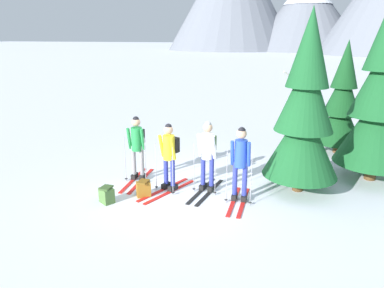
{
  "coord_description": "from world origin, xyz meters",
  "views": [
    {
      "loc": [
        2.65,
        -7.73,
        3.61
      ],
      "look_at": [
        -0.06,
        0.37,
        1.05
      ],
      "focal_mm": 33.82,
      "sensor_mm": 36.0,
      "label": 1
    }
  ],
  "objects_px": {
    "skier_in_green": "(137,145)",
    "backpack_on_snow_front": "(107,195)",
    "skier_in_yellow": "(169,154)",
    "pine_tree_far": "(304,112)",
    "skier_in_white": "(208,152)",
    "pine_tree_near": "(382,97)",
    "birch_tree_slender": "(296,110)",
    "backpack_on_snow_beside": "(143,189)",
    "skier_in_blue": "(240,161)",
    "pine_tree_mid": "(342,103)"
  },
  "relations": [
    {
      "from": "skier_in_green",
      "to": "backpack_on_snow_front",
      "type": "distance_m",
      "value": 1.67
    },
    {
      "from": "skier_in_yellow",
      "to": "pine_tree_far",
      "type": "distance_m",
      "value": 3.28
    },
    {
      "from": "skier_in_yellow",
      "to": "skier_in_white",
      "type": "height_order",
      "value": "skier_in_white"
    },
    {
      "from": "pine_tree_near",
      "to": "pine_tree_far",
      "type": "height_order",
      "value": "pine_tree_near"
    },
    {
      "from": "skier_in_yellow",
      "to": "pine_tree_far",
      "type": "relative_size",
      "value": 0.42
    },
    {
      "from": "pine_tree_near",
      "to": "birch_tree_slender",
      "type": "distance_m",
      "value": 2.21
    },
    {
      "from": "pine_tree_near",
      "to": "backpack_on_snow_beside",
      "type": "relative_size",
      "value": 11.89
    },
    {
      "from": "skier_in_blue",
      "to": "birch_tree_slender",
      "type": "distance_m",
      "value": 3.26
    },
    {
      "from": "skier_in_yellow",
      "to": "birch_tree_slender",
      "type": "relative_size",
      "value": 0.57
    },
    {
      "from": "skier_in_green",
      "to": "backpack_on_snow_front",
      "type": "xyz_separation_m",
      "value": [
        -0.05,
        -1.49,
        -0.76
      ]
    },
    {
      "from": "skier_in_white",
      "to": "pine_tree_mid",
      "type": "bearing_deg",
      "value": 53.3
    },
    {
      "from": "skier_in_blue",
      "to": "backpack_on_snow_front",
      "type": "height_order",
      "value": "skier_in_blue"
    },
    {
      "from": "pine_tree_mid",
      "to": "pine_tree_far",
      "type": "xyz_separation_m",
      "value": [
        -1.03,
        -3.49,
        0.33
      ]
    },
    {
      "from": "pine_tree_mid",
      "to": "backpack_on_snow_beside",
      "type": "distance_m",
      "value": 6.83
    },
    {
      "from": "backpack_on_snow_beside",
      "to": "skier_in_green",
      "type": "bearing_deg",
      "value": 122.69
    },
    {
      "from": "backpack_on_snow_beside",
      "to": "birch_tree_slender",
      "type": "bearing_deg",
      "value": 48.04
    },
    {
      "from": "birch_tree_slender",
      "to": "pine_tree_mid",
      "type": "bearing_deg",
      "value": 48.84
    },
    {
      "from": "skier_in_green",
      "to": "pine_tree_near",
      "type": "relative_size",
      "value": 0.37
    },
    {
      "from": "pine_tree_mid",
      "to": "birch_tree_slender",
      "type": "relative_size",
      "value": 1.14
    },
    {
      "from": "backpack_on_snow_beside",
      "to": "skier_in_blue",
      "type": "bearing_deg",
      "value": 12.16
    },
    {
      "from": "backpack_on_snow_front",
      "to": "backpack_on_snow_beside",
      "type": "relative_size",
      "value": 0.99
    },
    {
      "from": "backpack_on_snow_front",
      "to": "backpack_on_snow_beside",
      "type": "distance_m",
      "value": 0.86
    },
    {
      "from": "skier_in_white",
      "to": "backpack_on_snow_front",
      "type": "bearing_deg",
      "value": -144.9
    },
    {
      "from": "skier_in_blue",
      "to": "skier_in_white",
      "type": "bearing_deg",
      "value": 158.75
    },
    {
      "from": "pine_tree_near",
      "to": "backpack_on_snow_front",
      "type": "bearing_deg",
      "value": -149.62
    },
    {
      "from": "pine_tree_mid",
      "to": "pine_tree_far",
      "type": "relative_size",
      "value": 0.83
    },
    {
      "from": "skier_in_white",
      "to": "skier_in_green",
      "type": "bearing_deg",
      "value": 176.71
    },
    {
      "from": "backpack_on_snow_beside",
      "to": "pine_tree_far",
      "type": "bearing_deg",
      "value": 23.59
    },
    {
      "from": "skier_in_blue",
      "to": "pine_tree_mid",
      "type": "height_order",
      "value": "pine_tree_mid"
    },
    {
      "from": "skier_in_white",
      "to": "backpack_on_snow_front",
      "type": "xyz_separation_m",
      "value": [
        -1.96,
        -1.38,
        -0.79
      ]
    },
    {
      "from": "backpack_on_snow_front",
      "to": "pine_tree_far",
      "type": "bearing_deg",
      "value": 27.06
    },
    {
      "from": "skier_in_green",
      "to": "skier_in_yellow",
      "type": "relative_size",
      "value": 0.99
    },
    {
      "from": "skier_in_green",
      "to": "pine_tree_near",
      "type": "bearing_deg",
      "value": 18.43
    },
    {
      "from": "skier_in_white",
      "to": "pine_tree_far",
      "type": "relative_size",
      "value": 0.41
    },
    {
      "from": "skier_in_green",
      "to": "birch_tree_slender",
      "type": "bearing_deg",
      "value": 34.82
    },
    {
      "from": "skier_in_white",
      "to": "pine_tree_near",
      "type": "distance_m",
      "value": 4.52
    },
    {
      "from": "birch_tree_slender",
      "to": "skier_in_yellow",
      "type": "bearing_deg",
      "value": -132.36
    },
    {
      "from": "birch_tree_slender",
      "to": "backpack_on_snow_beside",
      "type": "height_order",
      "value": "birch_tree_slender"
    },
    {
      "from": "pine_tree_near",
      "to": "backpack_on_snow_front",
      "type": "xyz_separation_m",
      "value": [
        -5.81,
        -3.4,
        -1.99
      ]
    },
    {
      "from": "pine_tree_mid",
      "to": "pine_tree_near",
      "type": "bearing_deg",
      "value": -71.27
    },
    {
      "from": "backpack_on_snow_front",
      "to": "backpack_on_snow_beside",
      "type": "bearing_deg",
      "value": 42.33
    },
    {
      "from": "skier_in_white",
      "to": "birch_tree_slender",
      "type": "distance_m",
      "value": 3.33
    },
    {
      "from": "skier_in_yellow",
      "to": "backpack_on_snow_front",
      "type": "bearing_deg",
      "value": -134.06
    },
    {
      "from": "skier_in_blue",
      "to": "backpack_on_snow_beside",
      "type": "xyz_separation_m",
      "value": [
        -2.17,
        -0.47,
        -0.76
      ]
    },
    {
      "from": "skier_in_yellow",
      "to": "skier_in_blue",
      "type": "height_order",
      "value": "skier_in_blue"
    },
    {
      "from": "pine_tree_far",
      "to": "backpack_on_snow_beside",
      "type": "distance_m",
      "value": 4.12
    },
    {
      "from": "skier_in_white",
      "to": "backpack_on_snow_beside",
      "type": "bearing_deg",
      "value": -148.89
    },
    {
      "from": "skier_in_white",
      "to": "pine_tree_far",
      "type": "distance_m",
      "value": 2.41
    },
    {
      "from": "pine_tree_mid",
      "to": "pine_tree_far",
      "type": "bearing_deg",
      "value": -106.43
    },
    {
      "from": "pine_tree_mid",
      "to": "backpack_on_snow_beside",
      "type": "bearing_deg",
      "value": -131.72
    }
  ]
}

